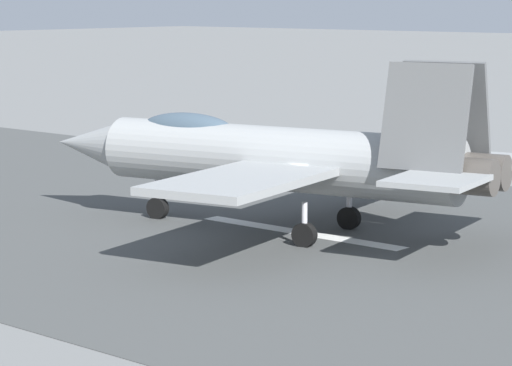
# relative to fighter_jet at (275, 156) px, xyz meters

# --- Properties ---
(ground_plane) EXTENTS (400.00, 400.00, 0.00)m
(ground_plane) POSITION_rel_fighter_jet_xyz_m (-0.67, -0.42, -2.50)
(ground_plane) COLOR slate
(runway_strip) EXTENTS (240.00, 26.00, 0.02)m
(runway_strip) POSITION_rel_fighter_jet_xyz_m (-0.69, -0.42, -2.49)
(runway_strip) COLOR #454747
(runway_strip) RESTS_ON ground
(fighter_jet) EXTENTS (17.16, 14.72, 5.71)m
(fighter_jet) POSITION_rel_fighter_jet_xyz_m (0.00, 0.00, 0.00)
(fighter_jet) COLOR #959898
(fighter_jet) RESTS_ON ground
(marker_cone_mid) EXTENTS (0.44, 0.44, 0.55)m
(marker_cone_mid) POSITION_rel_fighter_jet_xyz_m (8.14, -12.12, -2.23)
(marker_cone_mid) COLOR orange
(marker_cone_mid) RESTS_ON ground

